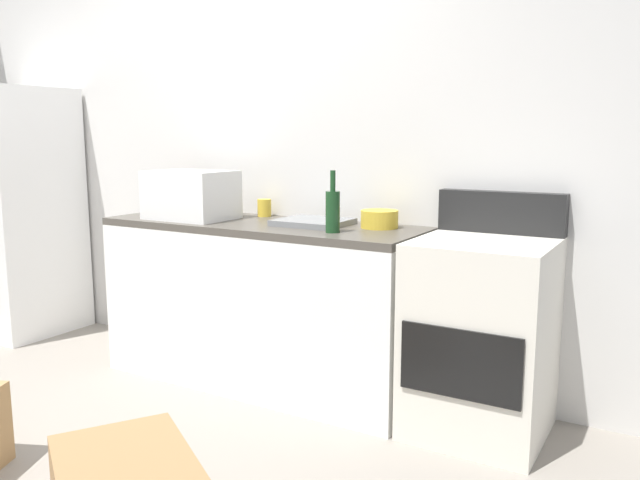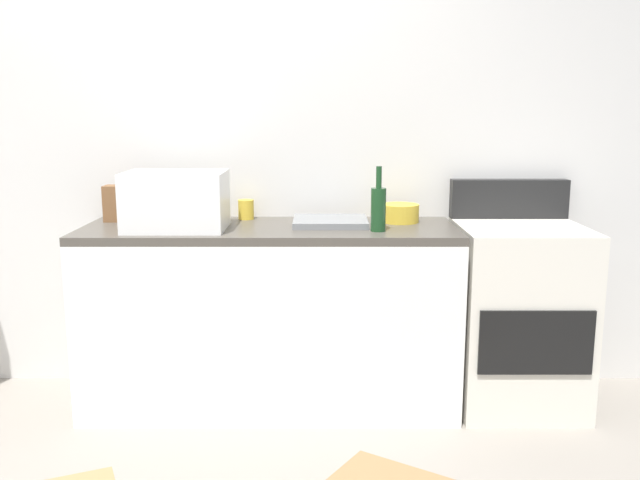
% 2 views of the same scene
% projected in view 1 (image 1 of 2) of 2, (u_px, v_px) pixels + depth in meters
% --- Properties ---
extents(ground_plane, '(6.00, 6.00, 0.00)m').
position_uv_depth(ground_plane, '(44.00, 459.00, 2.73)').
color(ground_plane, gray).
extents(wall_back, '(5.00, 0.10, 2.60)m').
position_uv_depth(wall_back, '(254.00, 146.00, 3.84)').
color(wall_back, silver).
rests_on(wall_back, ground_plane).
extents(kitchen_counter, '(1.80, 0.60, 0.90)m').
position_uv_depth(kitchen_counter, '(263.00, 303.00, 3.53)').
color(kitchen_counter, white).
rests_on(kitchen_counter, ground_plane).
extents(refrigerator, '(0.68, 0.66, 1.68)m').
position_uv_depth(refrigerator, '(17.00, 212.00, 4.44)').
color(refrigerator, white).
rests_on(refrigerator, ground_plane).
extents(stove_oven, '(0.60, 0.61, 1.10)m').
position_uv_depth(stove_oven, '(481.00, 334.00, 2.92)').
color(stove_oven, silver).
rests_on(stove_oven, ground_plane).
extents(microwave, '(0.46, 0.34, 0.27)m').
position_uv_depth(microwave, '(191.00, 195.00, 3.59)').
color(microwave, white).
rests_on(microwave, kitchen_counter).
extents(sink_basin, '(0.36, 0.32, 0.03)m').
position_uv_depth(sink_basin, '(313.00, 222.00, 3.35)').
color(sink_basin, slate).
rests_on(sink_basin, kitchen_counter).
extents(wine_bottle, '(0.07, 0.07, 0.30)m').
position_uv_depth(wine_bottle, '(333.00, 210.00, 3.07)').
color(wine_bottle, '#193F1E').
rests_on(wine_bottle, kitchen_counter).
extents(coffee_mug, '(0.08, 0.08, 0.10)m').
position_uv_depth(coffee_mug, '(264.00, 208.00, 3.70)').
color(coffee_mug, gold).
rests_on(coffee_mug, kitchen_counter).
extents(knife_block, '(0.10, 0.10, 0.18)m').
position_uv_depth(knife_block, '(173.00, 196.00, 3.97)').
color(knife_block, brown).
rests_on(knife_block, kitchen_counter).
extents(mixing_bowl, '(0.19, 0.19, 0.09)m').
position_uv_depth(mixing_bowl, '(379.00, 219.00, 3.24)').
color(mixing_bowl, gold).
rests_on(mixing_bowl, kitchen_counter).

